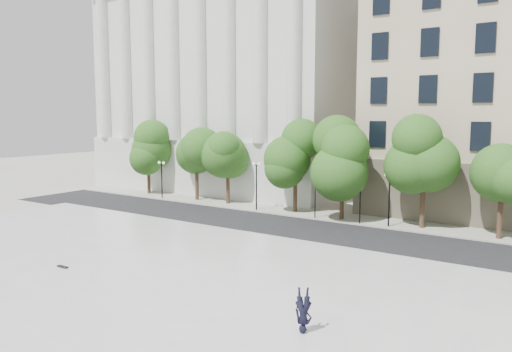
# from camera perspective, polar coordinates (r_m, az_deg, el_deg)

# --- Properties ---
(ground) EXTENTS (160.00, 160.00, 0.00)m
(ground) POSITION_cam_1_polar(r_m,az_deg,el_deg) (25.33, -17.81, -13.44)
(ground) COLOR #BCB9B2
(ground) RESTS_ON ground
(plaza) EXTENTS (44.00, 22.00, 0.45)m
(plaza) POSITION_cam_1_polar(r_m,az_deg,el_deg) (27.09, -12.76, -11.41)
(plaza) COLOR silver
(plaza) RESTS_ON ground
(street) EXTENTS (60.00, 8.00, 0.02)m
(street) POSITION_cam_1_polar(r_m,az_deg,el_deg) (38.60, 3.67, -6.03)
(street) COLOR black
(street) RESTS_ON ground
(far_sidewalk) EXTENTS (60.00, 4.00, 0.12)m
(far_sidewalk) POSITION_cam_1_polar(r_m,az_deg,el_deg) (43.77, 7.63, -4.45)
(far_sidewalk) COLOR #AEACA1
(far_sidewalk) RESTS_ON ground
(building_west) EXTENTS (31.50, 27.65, 25.60)m
(building_west) POSITION_cam_1_polar(r_m,az_deg,el_deg) (64.22, -0.23, 10.74)
(building_west) COLOR silver
(building_west) RESTS_ON ground
(traffic_light_west) EXTENTS (0.82, 1.82, 4.22)m
(traffic_light_west) POSITION_cam_1_polar(r_m,az_deg,el_deg) (41.64, 6.81, 0.08)
(traffic_light_west) COLOR black
(traffic_light_west) RESTS_ON ground
(traffic_light_east) EXTENTS (0.58, 1.73, 4.18)m
(traffic_light_east) POSITION_cam_1_polar(r_m,az_deg,el_deg) (40.02, 11.88, -0.36)
(traffic_light_east) COLOR black
(traffic_light_east) RESTS_ON ground
(person_lying) EXTENTS (1.35, 1.88, 0.48)m
(person_lying) POSITION_cam_1_polar(r_m,az_deg,el_deg) (19.91, 5.44, -16.76)
(person_lying) COLOR black
(person_lying) RESTS_ON plaza
(skateboard) EXTENTS (0.77, 0.21, 0.08)m
(skateboard) POSITION_cam_1_polar(r_m,az_deg,el_deg) (29.52, -21.23, -9.64)
(skateboard) COLOR black
(skateboard) RESTS_ON plaza
(street_trees) EXTENTS (47.29, 4.95, 7.55)m
(street_trees) POSITION_cam_1_polar(r_m,az_deg,el_deg) (42.86, 7.24, 2.23)
(street_trees) COLOR #382619
(street_trees) RESTS_ON ground
(lamp_posts) EXTENTS (35.97, 0.28, 4.46)m
(lamp_posts) POSITION_cam_1_polar(r_m,az_deg,el_deg) (42.02, 6.97, -0.97)
(lamp_posts) COLOR black
(lamp_posts) RESTS_ON ground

